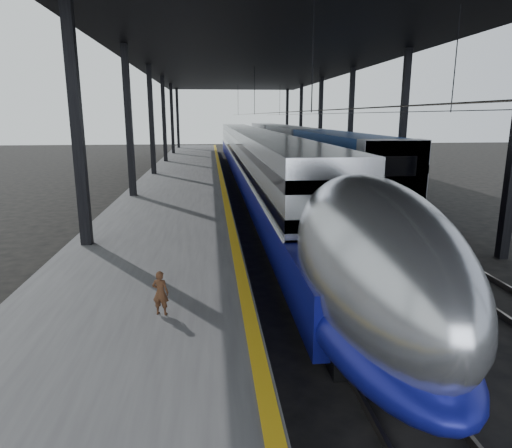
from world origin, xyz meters
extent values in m
plane|color=black|center=(0.00, 0.00, 0.00)|extent=(160.00, 160.00, 0.00)
cube|color=#4C4C4F|center=(-3.50, 20.00, 0.50)|extent=(6.00, 80.00, 1.00)
cube|color=gold|center=(-0.70, 20.00, 1.00)|extent=(0.30, 80.00, 0.01)
cube|color=slate|center=(1.28, 20.00, 0.08)|extent=(0.08, 80.00, 0.16)
cube|color=slate|center=(2.72, 20.00, 0.08)|extent=(0.08, 80.00, 0.16)
cube|color=slate|center=(6.28, 20.00, 0.08)|extent=(0.08, 80.00, 0.16)
cube|color=slate|center=(7.72, 20.00, 0.08)|extent=(0.08, 80.00, 0.16)
cube|color=black|center=(-5.80, 5.00, 4.50)|extent=(0.35, 0.35, 9.00)
cube|color=black|center=(-5.80, 15.00, 4.50)|extent=(0.35, 0.35, 9.00)
cube|color=black|center=(9.60, 15.00, 4.50)|extent=(0.35, 0.35, 9.00)
cube|color=black|center=(-5.80, 25.00, 4.50)|extent=(0.35, 0.35, 9.00)
cube|color=black|center=(9.60, 25.00, 4.50)|extent=(0.35, 0.35, 9.00)
cube|color=black|center=(-5.80, 35.00, 4.50)|extent=(0.35, 0.35, 9.00)
cube|color=black|center=(9.60, 35.00, 4.50)|extent=(0.35, 0.35, 9.00)
cube|color=black|center=(-5.80, 45.00, 4.50)|extent=(0.35, 0.35, 9.00)
cube|color=black|center=(9.60, 45.00, 4.50)|extent=(0.35, 0.35, 9.00)
cube|color=black|center=(-5.80, 55.00, 4.50)|extent=(0.35, 0.35, 9.00)
cube|color=black|center=(9.60, 55.00, 4.50)|extent=(0.35, 0.35, 9.00)
cube|color=black|center=(1.90, 20.00, 9.25)|extent=(18.00, 75.00, 0.45)
cylinder|color=slate|center=(2.00, 20.00, 5.50)|extent=(0.03, 74.00, 0.03)
cylinder|color=slate|center=(7.00, 20.00, 5.50)|extent=(0.03, 74.00, 0.03)
cube|color=#ACAEB3|center=(2.00, 30.17, 2.25)|extent=(2.83, 57.00, 3.91)
cube|color=navy|center=(2.00, 28.67, 1.03)|extent=(2.91, 62.00, 1.51)
cube|color=silver|center=(2.00, 30.17, 1.81)|extent=(2.93, 57.00, 0.10)
cube|color=black|center=(2.00, 30.17, 3.37)|extent=(2.87, 57.00, 0.41)
cube|color=black|center=(2.00, 30.17, 2.25)|extent=(2.87, 57.00, 0.41)
ellipsoid|color=#ACAEB3|center=(2.00, -1.33, 2.10)|extent=(2.83, 8.40, 3.91)
ellipsoid|color=navy|center=(2.00, -1.33, 0.98)|extent=(2.91, 8.40, 1.66)
ellipsoid|color=black|center=(2.00, -3.93, 2.88)|extent=(1.47, 2.20, 0.88)
cube|color=black|center=(2.00, -1.33, 0.20)|extent=(2.15, 2.60, 0.40)
cube|color=black|center=(2.00, 20.67, 0.20)|extent=(2.15, 2.60, 0.40)
cube|color=navy|center=(7.00, 18.33, 2.18)|extent=(3.05, 18.00, 4.13)
cube|color=gray|center=(7.00, 9.93, 2.18)|extent=(3.10, 1.20, 4.19)
cube|color=black|center=(7.00, 9.31, 3.10)|extent=(1.85, 0.06, 0.92)
cube|color=#A40F0C|center=(7.00, 9.31, 1.69)|extent=(1.31, 0.06, 0.60)
cube|color=gray|center=(7.00, 37.33, 2.18)|extent=(3.05, 18.00, 4.13)
cube|color=gray|center=(7.00, 56.33, 2.18)|extent=(3.05, 18.00, 4.13)
cube|color=black|center=(7.00, 12.33, 0.18)|extent=(2.39, 2.40, 0.36)
cube|color=black|center=(7.00, 34.33, 0.18)|extent=(2.39, 2.40, 0.36)
imported|color=#472917|center=(-2.65, -1.12, 1.51)|extent=(0.42, 0.33, 1.02)
camera|label=1|loc=(-1.50, -10.76, 5.32)|focal=32.00mm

